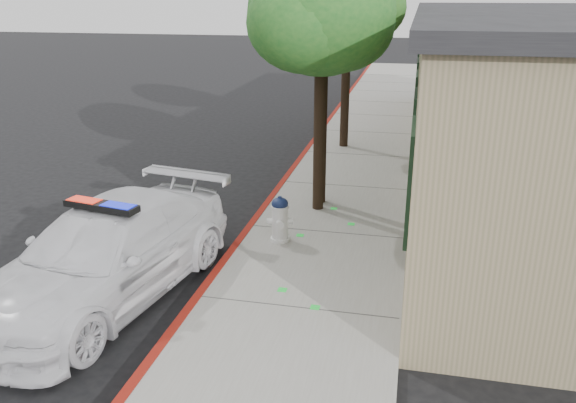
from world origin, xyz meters
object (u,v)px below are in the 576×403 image
at_px(clapboard_building, 552,93).
at_px(fire_hydrant, 280,219).
at_px(street_tree_far, 349,1).
at_px(street_tree_near, 322,18).
at_px(street_tree_mid, 324,15).
at_px(police_car, 107,253).

distance_m(clapboard_building, fire_hydrant, 8.98).
bearing_deg(street_tree_far, street_tree_near, -88.74).
bearing_deg(street_tree_mid, fire_hydrant, -99.37).
height_order(clapboard_building, fire_hydrant, clapboard_building).
bearing_deg(police_car, street_tree_far, 85.89).
relative_size(clapboard_building, police_car, 3.86).
xyz_separation_m(police_car, street_tree_mid, (2.63, 4.79, 3.45)).
bearing_deg(fire_hydrant, police_car, -146.81).
distance_m(police_car, street_tree_mid, 6.46).
bearing_deg(clapboard_building, police_car, -131.87).
bearing_deg(fire_hydrant, street_tree_near, 63.63).
height_order(fire_hydrant, street_tree_far, street_tree_far).
height_order(clapboard_building, street_tree_mid, street_tree_mid).
xyz_separation_m(police_car, fire_hydrant, (2.23, 2.41, -0.15)).
xyz_separation_m(fire_hydrant, street_tree_mid, (0.39, 2.38, 3.60)).
bearing_deg(street_tree_mid, police_car, -118.75).
relative_size(clapboard_building, street_tree_far, 3.70).
bearing_deg(clapboard_building, street_tree_far, 170.83).
height_order(police_car, street_tree_near, street_tree_near).
relative_size(clapboard_building, street_tree_near, 3.91).
bearing_deg(street_tree_far, street_tree_mid, -88.93).
relative_size(police_car, street_tree_near, 1.01).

